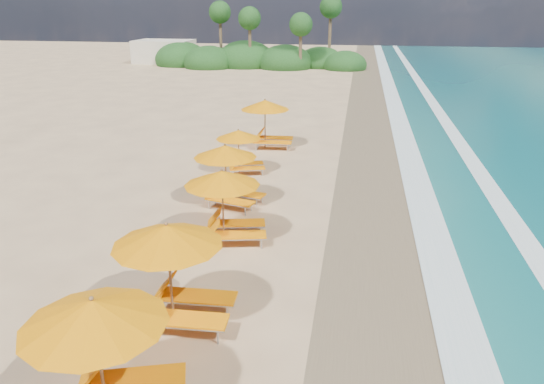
% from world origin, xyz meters
% --- Properties ---
extents(ground, '(160.00, 160.00, 0.00)m').
position_xyz_m(ground, '(0.00, 0.00, 0.00)').
color(ground, tan).
rests_on(ground, ground).
extents(wet_sand, '(4.00, 160.00, 0.01)m').
position_xyz_m(wet_sand, '(4.00, 0.00, 0.01)').
color(wet_sand, olive).
rests_on(wet_sand, ground).
extents(surf_foam, '(4.00, 160.00, 0.01)m').
position_xyz_m(surf_foam, '(6.70, 0.00, 0.03)').
color(surf_foam, white).
rests_on(surf_foam, ground).
extents(station_0, '(3.37, 3.29, 2.66)m').
position_xyz_m(station_0, '(-1.38, -9.45, 1.49)').
color(station_0, olive).
rests_on(station_0, ground).
extents(station_1, '(2.93, 2.72, 2.66)m').
position_xyz_m(station_1, '(-1.22, -6.25, 1.49)').
color(station_1, olive).
rests_on(station_1, ground).
extents(station_2, '(3.03, 2.92, 2.48)m').
position_xyz_m(station_2, '(-1.16, -1.54, 1.39)').
color(station_2, olive).
rests_on(station_2, ground).
extents(station_3, '(3.05, 2.96, 2.44)m').
position_xyz_m(station_3, '(-1.87, 1.51, 1.37)').
color(station_3, olive).
rests_on(station_3, ground).
extents(station_4, '(2.60, 2.53, 2.07)m').
position_xyz_m(station_4, '(-2.31, 5.53, 1.16)').
color(station_4, olive).
rests_on(station_4, ground).
extents(station_5, '(2.93, 2.73, 2.63)m').
position_xyz_m(station_5, '(-1.87, 10.09, 1.47)').
color(station_5, olive).
rests_on(station_5, ground).
extents(treeline, '(25.80, 8.80, 9.74)m').
position_xyz_m(treeline, '(-9.94, 45.51, 1.00)').
color(treeline, '#163D14').
rests_on(treeline, ground).
extents(beach_building, '(7.00, 5.00, 2.80)m').
position_xyz_m(beach_building, '(-22.00, 48.00, 1.40)').
color(beach_building, beige).
rests_on(beach_building, ground).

